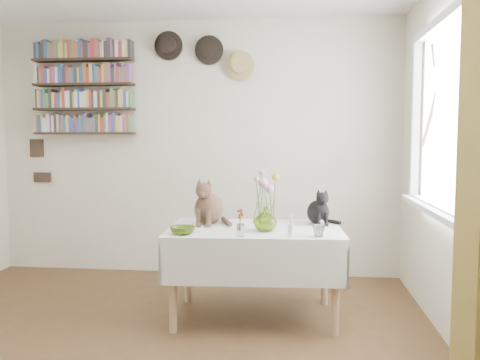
# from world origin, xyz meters

# --- Properties ---
(room) EXTENTS (4.08, 4.58, 2.58)m
(room) POSITION_xyz_m (0.00, 0.00, 1.25)
(room) COLOR brown
(room) RESTS_ON ground
(window) EXTENTS (0.12, 1.52, 1.32)m
(window) POSITION_xyz_m (1.97, 0.80, 1.40)
(window) COLOR white
(window) RESTS_ON room
(curtain) EXTENTS (0.12, 0.38, 2.10)m
(curtain) POSITION_xyz_m (1.90, -0.12, 1.15)
(curtain) COLOR brown
(curtain) RESTS_ON room
(dining_table) EXTENTS (1.32, 0.89, 0.68)m
(dining_table) POSITION_xyz_m (0.70, 1.02, 0.52)
(dining_table) COLOR white
(dining_table) RESTS_ON room
(tabby_cat) EXTENTS (0.28, 0.34, 0.37)m
(tabby_cat) POSITION_xyz_m (0.33, 1.16, 0.87)
(tabby_cat) COLOR brown
(tabby_cat) RESTS_ON dining_table
(black_cat) EXTENTS (0.25, 0.28, 0.28)m
(black_cat) POSITION_xyz_m (1.17, 1.26, 0.83)
(black_cat) COLOR black
(black_cat) RESTS_ON dining_table
(flower_vase) EXTENTS (0.20, 0.20, 0.18)m
(flower_vase) POSITION_xyz_m (0.79, 0.88, 0.77)
(flower_vase) COLOR #97BD34
(flower_vase) RESTS_ON dining_table
(green_bowl) EXTENTS (0.22, 0.22, 0.05)m
(green_bowl) POSITION_xyz_m (0.22, 0.71, 0.71)
(green_bowl) COLOR #97BD34
(green_bowl) RESTS_ON dining_table
(drinking_glass) EXTENTS (0.10, 0.10, 0.08)m
(drinking_glass) POSITION_xyz_m (1.16, 0.72, 0.73)
(drinking_glass) COLOR white
(drinking_glass) RESTS_ON dining_table
(candlestick) EXTENTS (0.04, 0.04, 0.16)m
(candlestick) POSITION_xyz_m (0.97, 0.70, 0.74)
(candlestick) COLOR white
(candlestick) RESTS_ON dining_table
(berry_jar) EXTENTS (0.05, 0.05, 0.21)m
(berry_jar) POSITION_xyz_m (0.63, 0.68, 0.78)
(berry_jar) COLOR white
(berry_jar) RESTS_ON dining_table
(porcelain_figurine) EXTENTS (0.05, 0.05, 0.09)m
(porcelain_figurine) POSITION_xyz_m (1.18, 0.90, 0.72)
(porcelain_figurine) COLOR white
(porcelain_figurine) RESTS_ON dining_table
(flower_bouquet) EXTENTS (0.17, 0.12, 0.39)m
(flower_bouquet) POSITION_xyz_m (0.78, 0.90, 1.03)
(flower_bouquet) COLOR #4C7233
(flower_bouquet) RESTS_ON flower_vase
(bookshelf_unit) EXTENTS (1.00, 0.16, 0.91)m
(bookshelf_unit) POSITION_xyz_m (-1.10, 2.16, 1.84)
(bookshelf_unit) COLOR #312218
(bookshelf_unit) RESTS_ON room
(wall_hats) EXTENTS (0.98, 0.09, 0.48)m
(wall_hats) POSITION_xyz_m (0.12, 2.19, 2.17)
(wall_hats) COLOR black
(wall_hats) RESTS_ON room
(wall_art_plaques) EXTENTS (0.21, 0.02, 0.44)m
(wall_art_plaques) POSITION_xyz_m (-1.63, 2.23, 1.12)
(wall_art_plaques) COLOR #38281E
(wall_art_plaques) RESTS_ON room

